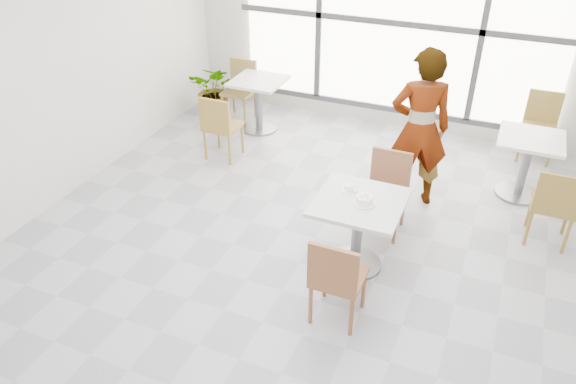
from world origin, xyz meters
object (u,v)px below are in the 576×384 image
at_px(main_table, 358,221).
at_px(bg_table_left, 259,97).
at_px(chair_far, 387,186).
at_px(bg_chair_left_near, 219,124).
at_px(bg_chair_right_far, 541,121).
at_px(person, 420,129).
at_px(chair_near, 336,277).
at_px(bg_chair_right_near, 555,203).
at_px(coffee_cup, 349,188).
at_px(bg_chair_left_far, 241,86).
at_px(oatmeal_bowl, 364,200).
at_px(bg_table_right, 527,158).
at_px(plant_left, 216,90).

distance_m(main_table, bg_table_left, 3.25).
bearing_deg(chair_far, bg_chair_left_near, 164.34).
distance_m(bg_chair_left_near, bg_chair_right_far, 4.12).
bearing_deg(bg_chair_right_far, person, -126.41).
xyz_separation_m(chair_near, chair_far, (0.03, 1.55, 0.00)).
bearing_deg(bg_chair_right_near, chair_far, 11.88).
height_order(chair_near, person, person).
bearing_deg(coffee_cup, chair_far, 69.91).
bearing_deg(bg_chair_left_far, coffee_cup, -46.21).
height_order(chair_far, person, person).
height_order(oatmeal_bowl, coffee_cup, oatmeal_bowl).
xyz_separation_m(bg_chair_left_near, bg_chair_right_near, (3.95, -0.32, 0.00)).
distance_m(main_table, bg_chair_left_far, 3.75).
height_order(main_table, coffee_cup, coffee_cup).
bearing_deg(chair_far, bg_table_right, 43.53).
height_order(bg_table_right, plant_left, plant_left).
height_order(main_table, bg_chair_right_near, bg_chair_right_near).
height_order(bg_chair_left_far, plant_left, bg_chair_left_far).
bearing_deg(person, coffee_cup, 52.19).
bearing_deg(main_table, chair_near, -85.95).
height_order(chair_far, bg_chair_left_far, same).
bearing_deg(person, bg_table_right, -173.06).
bearing_deg(bg_chair_right_far, bg_table_right, -95.82).
xyz_separation_m(bg_chair_right_far, plant_left, (-4.50, -0.48, -0.10)).
bearing_deg(bg_chair_right_near, plant_left, -18.06).
xyz_separation_m(main_table, person, (0.25, 1.39, 0.38)).
xyz_separation_m(person, bg_chair_right_near, (1.45, -0.30, -0.40)).
bearing_deg(bg_table_right, chair_far, -136.47).
xyz_separation_m(chair_far, bg_chair_right_far, (1.42, 2.35, 0.00)).
bearing_deg(main_table, bg_chair_right_far, 64.02).
xyz_separation_m(bg_table_right, bg_chair_left_near, (-3.65, -0.58, 0.01)).
height_order(main_table, bg_table_right, same).
bearing_deg(chair_near, oatmeal_bowl, -89.57).
bearing_deg(chair_far, bg_chair_left_far, 144.24).
xyz_separation_m(oatmeal_bowl, plant_left, (-3.04, 2.65, -0.39)).
bearing_deg(bg_chair_right_far, chair_near, -110.42).
bearing_deg(bg_chair_left_near, chair_far, 164.34).
relative_size(bg_table_left, plant_left, 0.93).
height_order(bg_chair_left_near, bg_chair_left_far, same).
bearing_deg(chair_near, bg_chair_left_near, -43.69).
bearing_deg(person, bg_table_left, -43.70).
height_order(main_table, bg_table_left, same).
bearing_deg(main_table, bg_table_right, 54.95).
height_order(bg_table_right, bg_chair_left_far, bg_chair_left_far).
relative_size(bg_table_right, bg_chair_right_far, 0.86).
height_order(person, bg_chair_right_near, person).
distance_m(bg_chair_left_far, plant_left, 0.40).
xyz_separation_m(bg_table_right, plant_left, (-4.39, 0.63, -0.08)).
bearing_deg(bg_chair_right_far, main_table, -115.98).
bearing_deg(bg_chair_left_near, coffee_cup, 148.64).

